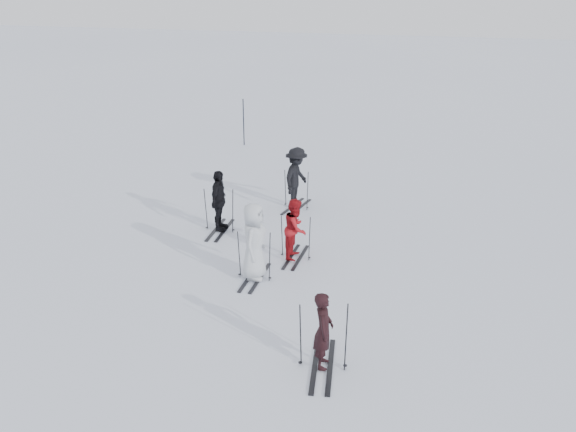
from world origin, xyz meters
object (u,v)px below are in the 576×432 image
object	(u,v)px
skier_near_dark	(323,332)
piste_marker	(244,122)
skier_grey	(254,242)
skier_uphill_left	(219,202)
skier_uphill_far	(296,178)
skier_red	(296,230)

from	to	relation	value
skier_near_dark	piste_marker	world-z (taller)	piste_marker
skier_grey	skier_uphill_left	size ratio (longest dim) A/B	1.08
skier_grey	skier_uphill_far	bearing A→B (deg)	2.10
skier_red	skier_uphill_left	bearing A→B (deg)	64.66
skier_near_dark	piste_marker	xyz separation A→B (m)	(-6.66, 14.81, 0.22)
skier_red	skier_near_dark	bearing A→B (deg)	-159.26
skier_near_dark	skier_uphill_left	xyz separation A→B (m)	(-4.23, 5.71, 0.11)
skier_red	piste_marker	size ratio (longest dim) A/B	0.81
skier_near_dark	skier_uphill_far	bearing A→B (deg)	9.28
skier_grey	skier_uphill_far	world-z (taller)	skier_uphill_far
piste_marker	skier_near_dark	bearing A→B (deg)	-65.79
skier_uphill_left	skier_uphill_far	size ratio (longest dim) A/B	0.92
skier_red	skier_grey	world-z (taller)	skier_grey
skier_uphill_far	piste_marker	xyz separation A→B (m)	(-4.02, 6.70, 0.03)
piste_marker	skier_red	bearing A→B (deg)	-64.32
skier_near_dark	piste_marker	size ratio (longest dim) A/B	0.78
skier_near_dark	skier_red	size ratio (longest dim) A/B	0.96
skier_grey	piste_marker	world-z (taller)	piste_marker
skier_grey	skier_near_dark	bearing A→B (deg)	-144.18
skier_grey	piste_marker	xyz separation A→B (m)	(-4.30, 11.67, 0.03)
skier_red	skier_uphill_left	xyz separation A→B (m)	(-2.52, 1.20, 0.08)
skier_uphill_far	skier_near_dark	bearing A→B (deg)	-152.76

